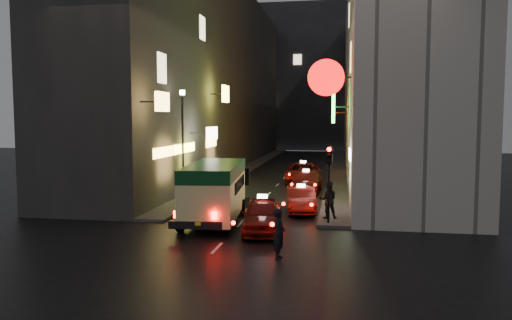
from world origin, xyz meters
The scene contains 15 objects.
ground centered at (0.00, 0.00, 0.00)m, with size 120.00×120.00×0.00m, color black.
building_left centered at (-8.00, 33.99, 9.00)m, with size 7.51×52.00×18.00m.
building_right centered at (8.00, 33.99, 9.00)m, with size 8.24×52.00×18.00m.
building_far centered at (0.00, 66.00, 11.00)m, with size 30.00×10.00×22.00m, color #36363B.
sidewalk_left centered at (-4.25, 34.00, 0.07)m, with size 1.50×52.00×0.15m, color #44423F.
sidewalk_right centered at (4.25, 34.00, 0.07)m, with size 1.50×52.00×0.15m, color #44423F.
minibus centered at (-1.20, 8.41, 1.73)m, with size 2.85×6.58×2.75m.
taxi_near centered at (1.26, 6.93, 0.84)m, with size 2.89×5.54×1.85m.
taxi_second centered at (2.52, 11.73, 0.75)m, with size 2.55×4.94×1.67m.
taxi_third centered at (2.30, 18.58, 0.80)m, with size 2.33×5.12×1.76m.
taxi_far centered at (1.75, 23.38, 0.88)m, with size 2.55×5.67×1.94m.
pedestrian_crossing centered at (2.45, 2.99, 1.00)m, with size 0.66×0.42×2.00m, color black.
pedestrian_sidewalk centered at (3.95, 9.61, 1.14)m, with size 0.74×0.46×1.97m, color black.
traffic_light centered at (4.00, 8.47, 2.69)m, with size 0.26×0.43×3.50m.
lamp_post centered at (-4.20, 13.00, 3.72)m, with size 0.28×0.28×6.22m.
Camera 1 is at (4.50, -13.71, 4.83)m, focal length 35.00 mm.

